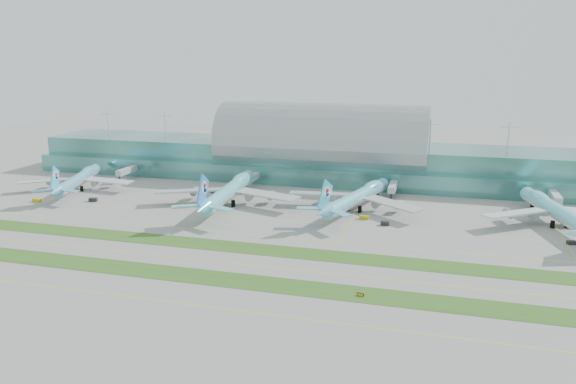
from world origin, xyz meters
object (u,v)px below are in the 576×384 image
(airliner_a, at_px, (78,179))
(taxiway_sign_east, at_px, (360,295))
(airliner_d, at_px, (556,210))
(terminal, at_px, (322,154))
(airliner_b, at_px, (229,190))
(airliner_c, at_px, (358,196))

(airliner_a, bearing_deg, taxiway_sign_east, -46.36)
(taxiway_sign_east, bearing_deg, airliner_d, 71.33)
(airliner_a, bearing_deg, airliner_d, -16.65)
(terminal, distance_m, airliner_d, 131.58)
(airliner_a, distance_m, airliner_d, 233.18)
(airliner_b, height_order, airliner_d, airliner_b)
(terminal, distance_m, airliner_b, 75.88)
(terminal, distance_m, taxiway_sign_east, 165.02)
(airliner_a, distance_m, airliner_b, 88.36)
(terminal, relative_size, airliner_a, 5.01)
(airliner_b, relative_size, airliner_c, 1.10)
(airliner_b, distance_m, airliner_d, 145.12)
(airliner_b, xyz_separation_m, airliner_c, (60.96, 6.65, -0.51))
(airliner_b, relative_size, airliner_d, 1.09)
(airliner_b, xyz_separation_m, airliner_d, (145.04, 4.84, -0.49))
(airliner_b, height_order, airliner_c, airliner_b)
(terminal, height_order, airliner_a, terminal)
(airliner_a, height_order, airliner_d, airliner_d)
(airliner_a, relative_size, taxiway_sign_east, 29.73)
(airliner_c, bearing_deg, airliner_d, 14.33)
(terminal, bearing_deg, airliner_d, -29.29)
(airliner_a, relative_size, airliner_c, 0.91)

